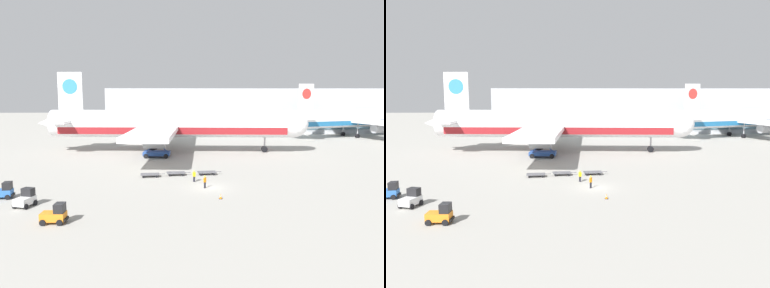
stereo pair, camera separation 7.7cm
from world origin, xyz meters
TOP-DOWN VIEW (x-y plane):
  - ground_plane at (0.00, 0.00)m, footprint 400.00×400.00m
  - terminal_building at (20.69, 73.31)m, footprint 90.00×18.20m
  - airplane_main at (-5.32, 31.56)m, footprint 58.06×48.52m
  - airplane_distant at (49.85, 57.05)m, footprint 50.19×42.86m
  - scissor_lift_loader at (-7.73, 24.60)m, footprint 5.44×3.77m
  - baggage_tug_foreground at (-16.26, -12.85)m, footprint 2.52×1.73m
  - baggage_tug_mid at (-21.20, -7.08)m, footprint 2.19×2.73m
  - baggage_tug_far at (-25.09, -3.63)m, footprint 2.58×1.85m
  - baggage_dolly_lead at (-8.13, 7.03)m, footprint 3.74×1.66m
  - baggage_dolly_second at (-4.21, 7.90)m, footprint 3.74×1.66m
  - baggage_dolly_third at (0.61, 8.09)m, footprint 3.74×1.66m
  - ground_crew_near at (-1.68, 3.50)m, footprint 0.41×0.44m
  - ground_crew_far at (-0.49, -0.19)m, footprint 0.40×0.46m
  - traffic_cone_near at (0.94, -5.38)m, footprint 0.40×0.40m

SIDE VIEW (x-z plane):
  - ground_plane at x=0.00m, z-range 0.00..0.00m
  - traffic_cone_near at x=0.94m, z-range -0.01..0.61m
  - baggage_dolly_lead at x=-8.13m, z-range 0.15..0.63m
  - baggage_dolly_second at x=-4.21m, z-range 0.15..0.63m
  - baggage_dolly_third at x=0.61m, z-range 0.15..0.63m
  - baggage_tug_foreground at x=-16.26m, z-range -0.12..1.88m
  - baggage_tug_mid at x=-21.20m, z-range -0.12..1.88m
  - baggage_tug_far at x=-25.09m, z-range -0.12..1.88m
  - ground_crew_near at x=-1.68m, z-range 0.14..1.79m
  - ground_crew_far at x=-0.49m, z-range 0.14..1.85m
  - scissor_lift_loader at x=-7.73m, z-range -0.61..4.60m
  - airplane_distant at x=49.85m, z-range -2.36..12.72m
  - airplane_main at x=-5.32m, z-range -2.66..14.34m
  - terminal_building at x=20.69m, z-range -0.01..13.99m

